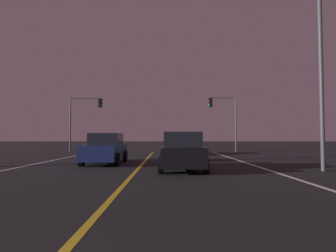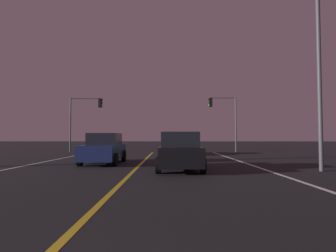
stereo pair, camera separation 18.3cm
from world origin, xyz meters
name	(u,v)px [view 2 (the right image)]	position (x,y,z in m)	size (l,w,h in m)	color
lane_edge_right	(282,175)	(5.89, 10.28, 0.00)	(0.16, 32.56, 0.01)	silver
lane_center_divider	(130,175)	(0.00, 10.28, 0.00)	(0.16, 32.56, 0.01)	gold
car_oncoming	(105,149)	(-2.09, 15.03, 0.82)	(2.02, 4.30, 1.70)	black
car_lead_same_lane	(180,152)	(2.01, 12.03, 0.82)	(2.02, 4.30, 1.70)	black
car_ahead_far	(176,145)	(2.13, 23.17, 0.82)	(2.02, 4.30, 1.70)	black
traffic_light_near_right	(223,111)	(6.97, 27.06, 4.05)	(2.81, 0.36, 5.47)	#4C4C51
traffic_light_near_left	(87,112)	(-6.72, 27.06, 4.03)	(3.28, 0.36, 5.41)	#4C4C51
street_lamp_right_near	(311,52)	(7.76, 11.52, 5.22)	(1.82, 0.44, 8.30)	#4C4C51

